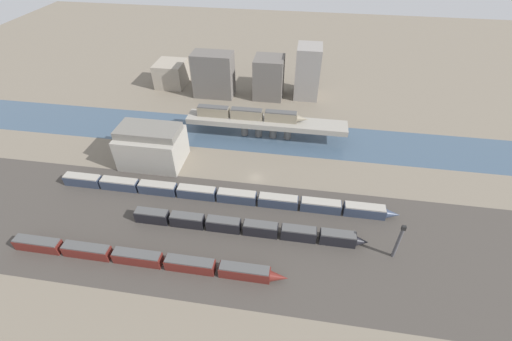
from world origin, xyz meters
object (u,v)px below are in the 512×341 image
Objects in this scene: train_yard_far at (222,195)px; train_yard_mid at (246,227)px; train_on_bridge at (250,114)px; warehouse_building at (152,146)px; signal_tower at (398,242)px; train_yard_near at (144,258)px.

train_yard_mid is at bearing -50.44° from train_yard_far.
train_on_bridge is 0.64× the size of train_yard_mid.
train_yard_far is 5.01× the size of warehouse_building.
train_yard_far is 9.05× the size of signal_tower.
signal_tower is at bearing 10.62° from train_yard_near.
train_yard_mid is at bearing -35.82° from warehouse_building.
train_on_bridge is 63.63m from train_yard_near.
warehouse_building reaches higher than train_yard_mid.
train_yard_near is 6.27× the size of signal_tower.
train_on_bridge is at bearing 74.82° from train_yard_near.
train_yard_far is 31.24m from warehouse_building.
train_yard_near is 0.69× the size of train_yard_far.
train_on_bridge is 3.63× the size of signal_tower.
train_yard_near is 26.99m from train_yard_mid.
train_yard_mid is (6.70, -47.31, -7.14)m from train_on_bridge.
signal_tower is at bearing -20.85° from warehouse_building.
train_yard_mid is (23.25, 13.69, 0.19)m from train_yard_near.
train_on_bridge is 0.58× the size of train_yard_near.
train_on_bridge reaches higher than train_yard_near.
train_on_bridge is at bearing 132.27° from signal_tower.
train_on_bridge is 0.40× the size of train_yard_far.
warehouse_building is (-13.21, 40.00, 4.73)m from train_yard_near.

